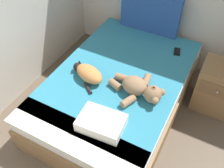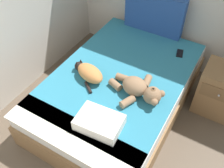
# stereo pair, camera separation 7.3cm
# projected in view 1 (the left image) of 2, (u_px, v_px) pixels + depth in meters

# --- Properties ---
(bed) EXTENTS (1.37, 2.07, 0.49)m
(bed) POSITION_uv_depth(u_px,v_px,m) (118.00, 91.00, 2.88)
(bed) COLOR olive
(bed) RESTS_ON ground_plane
(patterned_cushion) EXTENTS (0.77, 0.11, 0.50)m
(patterned_cushion) POSITION_uv_depth(u_px,v_px,m) (150.00, 13.00, 3.14)
(patterned_cushion) COLOR #264C99
(patterned_cushion) RESTS_ON bed
(cat) EXTENTS (0.42, 0.34, 0.15)m
(cat) POSITION_uv_depth(u_px,v_px,m) (88.00, 73.00, 2.62)
(cat) COLOR #D18447
(cat) RESTS_ON bed
(teddy_bear) EXTENTS (0.58, 0.51, 0.19)m
(teddy_bear) POSITION_uv_depth(u_px,v_px,m) (140.00, 88.00, 2.46)
(teddy_bear) COLOR #937051
(teddy_bear) RESTS_ON bed
(cell_phone) EXTENTS (0.11, 0.16, 0.01)m
(cell_phone) POSITION_uv_depth(u_px,v_px,m) (177.00, 52.00, 2.98)
(cell_phone) COLOR black
(cell_phone) RESTS_ON bed
(throw_pillow) EXTENTS (0.42, 0.31, 0.11)m
(throw_pillow) POSITION_uv_depth(u_px,v_px,m) (101.00, 123.00, 2.20)
(throw_pillow) COLOR white
(throw_pillow) RESTS_ON bed
(nightstand) EXTENTS (0.46, 0.43, 0.59)m
(nightstand) POSITION_uv_depth(u_px,v_px,m) (218.00, 88.00, 2.85)
(nightstand) COLOR olive
(nightstand) RESTS_ON ground_plane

